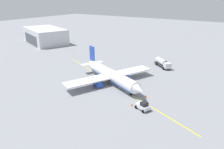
# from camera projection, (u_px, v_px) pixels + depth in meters

# --- Properties ---
(ground_plane) EXTENTS (400.00, 400.00, 0.00)m
(ground_plane) POSITION_uv_depth(u_px,v_px,m) (112.00, 83.00, 67.90)
(ground_plane) COLOR gray
(airplane) EXTENTS (29.69, 29.81, 9.48)m
(airplane) POSITION_uv_depth(u_px,v_px,m) (111.00, 75.00, 67.42)
(airplane) COLOR white
(airplane) RESTS_ON ground
(fuel_tanker) EXTENTS (8.84, 8.12, 3.15)m
(fuel_tanker) POSITION_uv_depth(u_px,v_px,m) (163.00, 63.00, 82.95)
(fuel_tanker) COLOR #2D2D33
(fuel_tanker) RESTS_ON ground
(pushback_tug) EXTENTS (4.09, 3.41, 2.20)m
(pushback_tug) POSITION_uv_depth(u_px,v_px,m) (143.00, 106.00, 51.91)
(pushback_tug) COLOR silver
(pushback_tug) RESTS_ON ground
(refueling_worker) EXTENTS (0.59, 0.47, 1.71)m
(refueling_worker) POSITION_uv_depth(u_px,v_px,m) (146.00, 68.00, 79.38)
(refueling_worker) COLOR navy
(refueling_worker) RESTS_ON ground
(safety_cone_nose) EXTENTS (0.56, 0.56, 0.62)m
(safety_cone_nose) POSITION_uv_depth(u_px,v_px,m) (146.00, 96.00, 58.45)
(safety_cone_nose) COLOR #F2590F
(safety_cone_nose) RESTS_ON ground
(safety_cone_wingtip) EXTENTS (0.63, 0.63, 0.70)m
(safety_cone_wingtip) POSITION_uv_depth(u_px,v_px,m) (132.00, 105.00, 53.96)
(safety_cone_wingtip) COLOR #F2590F
(safety_cone_wingtip) RESTS_ON ground
(distant_hangar) EXTENTS (33.98, 26.19, 8.47)m
(distant_hangar) POSITION_uv_depth(u_px,v_px,m) (45.00, 36.00, 124.89)
(distant_hangar) COLOR silver
(distant_hangar) RESTS_ON ground
(taxi_line_marking) EXTENTS (59.95, 26.61, 0.01)m
(taxi_line_marking) POSITION_uv_depth(u_px,v_px,m) (112.00, 83.00, 67.90)
(taxi_line_marking) COLOR yellow
(taxi_line_marking) RESTS_ON ground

